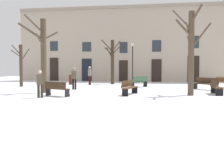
{
  "coord_description": "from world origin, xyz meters",
  "views": [
    {
      "loc": [
        2.84,
        -16.81,
        1.9
      ],
      "look_at": [
        0.0,
        1.95,
        1.1
      ],
      "focal_mm": 39.12,
      "sensor_mm": 36.0,
      "label": 1
    }
  ],
  "objects_px": {
    "bench_near_lamp": "(221,82)",
    "person_crossing_plaza": "(74,77)",
    "person_by_shop_door": "(40,83)",
    "bench_near_center_tree": "(140,81)",
    "bench_far_corner": "(129,87)",
    "bench_back_to_back_left": "(216,87)",
    "streetlamp": "(133,58)",
    "person_strolling": "(90,75)",
    "tree_foreground": "(43,53)",
    "bench_by_litter_bin": "(206,84)",
    "tree_left_of_center": "(112,60)",
    "tree_near_facade": "(191,49)",
    "tree_center": "(21,64)",
    "bench_back_to_back_right": "(57,89)",
    "litter_bin": "(71,80)"
  },
  "relations": [
    {
      "from": "bench_near_center_tree",
      "to": "person_strolling",
      "type": "height_order",
      "value": "person_strolling"
    },
    {
      "from": "tree_center",
      "to": "bench_near_lamp",
      "type": "height_order",
      "value": "tree_center"
    },
    {
      "from": "bench_back_to_back_right",
      "to": "streetlamp",
      "type": "bearing_deg",
      "value": -91.22
    },
    {
      "from": "bench_back_to_back_right",
      "to": "bench_back_to_back_left",
      "type": "xyz_separation_m",
      "value": [
        9.56,
        2.38,
        -0.0
      ]
    },
    {
      "from": "bench_by_litter_bin",
      "to": "person_by_shop_door",
      "type": "relative_size",
      "value": 1.04
    },
    {
      "from": "bench_near_lamp",
      "to": "person_crossing_plaza",
      "type": "relative_size",
      "value": 1.05
    },
    {
      "from": "tree_center",
      "to": "tree_near_facade",
      "type": "bearing_deg",
      "value": -16.43
    },
    {
      "from": "tree_center",
      "to": "tree_left_of_center",
      "type": "distance_m",
      "value": 8.17
    },
    {
      "from": "bench_far_corner",
      "to": "person_strolling",
      "type": "height_order",
      "value": "person_strolling"
    },
    {
      "from": "bench_back_to_back_right",
      "to": "tree_foreground",
      "type": "bearing_deg",
      "value": -25.55
    },
    {
      "from": "person_by_shop_door",
      "to": "bench_near_lamp",
      "type": "bearing_deg",
      "value": -178.2
    },
    {
      "from": "tree_near_facade",
      "to": "bench_far_corner",
      "type": "bearing_deg",
      "value": -176.13
    },
    {
      "from": "tree_left_of_center",
      "to": "bench_near_lamp",
      "type": "height_order",
      "value": "tree_left_of_center"
    },
    {
      "from": "tree_near_facade",
      "to": "bench_back_to_back_left",
      "type": "distance_m",
      "value": 2.98
    },
    {
      "from": "tree_center",
      "to": "bench_near_center_tree",
      "type": "relative_size",
      "value": 2.16
    },
    {
      "from": "bench_near_center_tree",
      "to": "bench_back_to_back_right",
      "type": "relative_size",
      "value": 1.01
    },
    {
      "from": "tree_center",
      "to": "bench_by_litter_bin",
      "type": "distance_m",
      "value": 15.02
    },
    {
      "from": "bench_near_center_tree",
      "to": "bench_near_lamp",
      "type": "distance_m",
      "value": 6.92
    },
    {
      "from": "bench_back_to_back_left",
      "to": "person_strolling",
      "type": "relative_size",
      "value": 0.92
    },
    {
      "from": "person_crossing_plaza",
      "to": "bench_far_corner",
      "type": "bearing_deg",
      "value": -26.51
    },
    {
      "from": "bench_far_corner",
      "to": "person_crossing_plaza",
      "type": "xyz_separation_m",
      "value": [
        -4.33,
        2.49,
        0.44
      ]
    },
    {
      "from": "bench_back_to_back_right",
      "to": "bench_by_litter_bin",
      "type": "height_order",
      "value": "bench_by_litter_bin"
    },
    {
      "from": "person_by_shop_door",
      "to": "person_crossing_plaza",
      "type": "distance_m",
      "value": 4.7
    },
    {
      "from": "bench_far_corner",
      "to": "bench_back_to_back_left",
      "type": "distance_m",
      "value": 5.47
    },
    {
      "from": "tree_foreground",
      "to": "person_crossing_plaza",
      "type": "bearing_deg",
      "value": 60.04
    },
    {
      "from": "person_crossing_plaza",
      "to": "person_by_shop_door",
      "type": "bearing_deg",
      "value": -93.08
    },
    {
      "from": "person_by_shop_door",
      "to": "person_crossing_plaza",
      "type": "relative_size",
      "value": 0.95
    },
    {
      "from": "bench_near_lamp",
      "to": "person_by_shop_door",
      "type": "relative_size",
      "value": 1.11
    },
    {
      "from": "streetlamp",
      "to": "bench_by_litter_bin",
      "type": "bearing_deg",
      "value": -41.63
    },
    {
      "from": "person_strolling",
      "to": "tree_near_facade",
      "type": "bearing_deg",
      "value": -125.03
    },
    {
      "from": "litter_bin",
      "to": "bench_back_to_back_left",
      "type": "relative_size",
      "value": 0.59
    },
    {
      "from": "bench_by_litter_bin",
      "to": "person_crossing_plaza",
      "type": "relative_size",
      "value": 0.99
    },
    {
      "from": "tree_near_facade",
      "to": "person_crossing_plaza",
      "type": "bearing_deg",
      "value": 164.47
    },
    {
      "from": "bench_back_to_back_left",
      "to": "bench_near_lamp",
      "type": "xyz_separation_m",
      "value": [
        1.84,
        5.45,
        -0.02
      ]
    },
    {
      "from": "bench_back_to_back_left",
      "to": "person_strolling",
      "type": "distance_m",
      "value": 11.18
    },
    {
      "from": "tree_foreground",
      "to": "tree_left_of_center",
      "type": "height_order",
      "value": "tree_foreground"
    },
    {
      "from": "bench_back_to_back_right",
      "to": "person_by_shop_door",
      "type": "bearing_deg",
      "value": 67.21
    },
    {
      "from": "bench_by_litter_bin",
      "to": "person_crossing_plaza",
      "type": "distance_m",
      "value": 9.84
    },
    {
      "from": "tree_near_facade",
      "to": "person_strolling",
      "type": "relative_size",
      "value": 3.16
    },
    {
      "from": "litter_bin",
      "to": "bench_far_corner",
      "type": "bearing_deg",
      "value": -48.18
    },
    {
      "from": "bench_far_corner",
      "to": "streetlamp",
      "type": "bearing_deg",
      "value": 19.22
    },
    {
      "from": "bench_back_to_back_left",
      "to": "person_by_shop_door",
      "type": "bearing_deg",
      "value": 109.45
    },
    {
      "from": "tree_near_facade",
      "to": "person_strolling",
      "type": "bearing_deg",
      "value": 140.58
    },
    {
      "from": "person_strolling",
      "to": "tree_foreground",
      "type": "bearing_deg",
      "value": 171.46
    },
    {
      "from": "person_crossing_plaza",
      "to": "streetlamp",
      "type": "bearing_deg",
      "value": 61.87
    },
    {
      "from": "streetlamp",
      "to": "bench_near_lamp",
      "type": "relative_size",
      "value": 2.38
    },
    {
      "from": "tree_foreground",
      "to": "tree_center",
      "type": "height_order",
      "value": "tree_foreground"
    },
    {
      "from": "tree_near_facade",
      "to": "person_strolling",
      "type": "height_order",
      "value": "tree_near_facade"
    },
    {
      "from": "tree_left_of_center",
      "to": "streetlamp",
      "type": "bearing_deg",
      "value": 31.11
    },
    {
      "from": "bench_near_center_tree",
      "to": "person_crossing_plaza",
      "type": "bearing_deg",
      "value": -25.5
    }
  ]
}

